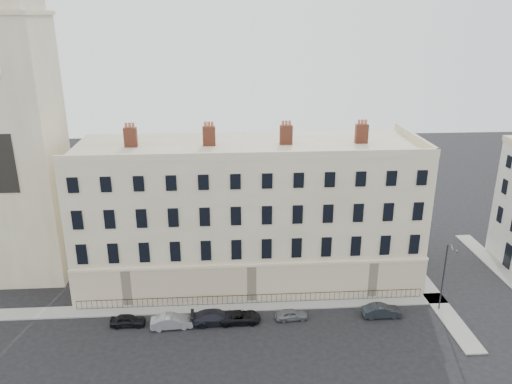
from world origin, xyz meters
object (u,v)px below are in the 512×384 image
Objects in this scene: car_a at (128,320)px; streetlamp at (444,274)px; car_e at (292,314)px; car_f at (382,311)px; car_c at (215,317)px; car_b at (172,321)px; car_d at (240,317)px.

streetlamp is at bearing -88.43° from car_a.
car_f is at bearing -93.53° from car_e.
car_c is 1.47× the size of car_e.
car_c is at bearing -88.00° from car_b.
car_c reaches higher than car_e.
car_b is 20.26m from car_f.
car_d is at bearing 88.95° from car_e.
streetlamp reaches higher than car_b.
car_b is at bearing -163.49° from streetlamp.
car_d is 1.05× the size of car_f.
car_f reaches higher than car_a.
car_e is at bearing -90.39° from car_d.
car_a is 0.72× the size of car_c.
car_b reaches higher than car_f.
car_d is (2.37, 0.01, -0.11)m from car_c.
car_c is 1.21× the size of car_f.
car_c is at bearing 89.20° from car_f.
streetlamp reaches higher than car_f.
car_c is 16.19m from car_f.
car_c is (8.23, -0.16, 0.10)m from car_a.
car_f is (20.25, 0.43, -0.02)m from car_b.
car_a is 4.21m from car_b.
car_b is at bearing 91.82° from car_d.
car_a reaches higher than car_e.
car_b is at bearing 90.20° from car_e.
car_e is 0.82× the size of car_f.
car_a is 0.84× the size of car_b.
car_a is at bearing -164.92° from streetlamp.
car_a is 24.42m from car_f.
car_e is 15.38m from streetlamp.
car_b is 0.99× the size of car_d.
car_e is (4.99, 0.14, -0.02)m from car_d.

